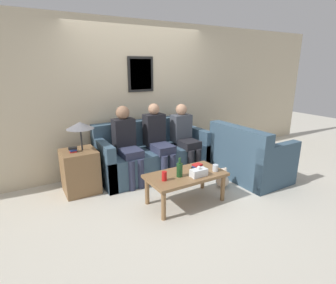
# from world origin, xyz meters

# --- Properties ---
(ground_plane) EXTENTS (16.00, 16.00, 0.00)m
(ground_plane) POSITION_xyz_m (0.00, 0.00, 0.00)
(ground_plane) COLOR beige
(wall_back) EXTENTS (9.00, 0.08, 2.60)m
(wall_back) POSITION_xyz_m (0.00, 0.95, 1.30)
(wall_back) COLOR beige
(wall_back) RESTS_ON ground_plane
(couch_main) EXTENTS (1.94, 0.84, 0.92)m
(couch_main) POSITION_xyz_m (0.00, 0.50, 0.33)
(couch_main) COLOR #385166
(couch_main) RESTS_ON ground_plane
(couch_side) EXTENTS (0.84, 1.20, 0.92)m
(couch_side) POSITION_xyz_m (1.30, -0.52, 0.33)
(couch_side) COLOR #385166
(couch_side) RESTS_ON ground_plane
(coffee_table) EXTENTS (1.08, 0.58, 0.43)m
(coffee_table) POSITION_xyz_m (-0.11, -0.68, 0.37)
(coffee_table) COLOR olive
(coffee_table) RESTS_ON ground_plane
(side_table_with_lamp) EXTENTS (0.51, 0.50, 1.07)m
(side_table_with_lamp) POSITION_xyz_m (-1.27, 0.40, 0.39)
(side_table_with_lamp) COLOR olive
(side_table_with_lamp) RESTS_ON ground_plane
(wine_bottle) EXTENTS (0.08, 0.08, 0.26)m
(wine_bottle) POSITION_xyz_m (-0.23, -0.71, 0.53)
(wine_bottle) COLOR #19421E
(wine_bottle) RESTS_ON coffee_table
(drinking_glass) EXTENTS (0.08, 0.08, 0.09)m
(drinking_glass) POSITION_xyz_m (0.30, -0.81, 0.47)
(drinking_glass) COLOR silver
(drinking_glass) RESTS_ON coffee_table
(book_stack) EXTENTS (0.16, 0.11, 0.07)m
(book_stack) POSITION_xyz_m (0.15, -0.60, 0.46)
(book_stack) COLOR black
(book_stack) RESTS_ON coffee_table
(soda_can) EXTENTS (0.07, 0.07, 0.12)m
(soda_can) POSITION_xyz_m (-0.47, -0.72, 0.49)
(soda_can) COLOR red
(soda_can) RESTS_ON coffee_table
(tissue_box) EXTENTS (0.23, 0.12, 0.15)m
(tissue_box) POSITION_xyz_m (0.00, -0.83, 0.48)
(tissue_box) COLOR silver
(tissue_box) RESTS_ON coffee_table
(person_left) EXTENTS (0.34, 0.61, 1.24)m
(person_left) POSITION_xyz_m (-0.53, 0.37, 0.69)
(person_left) COLOR #2D334C
(person_left) RESTS_ON ground_plane
(person_middle) EXTENTS (0.34, 0.65, 1.24)m
(person_middle) POSITION_xyz_m (0.01, 0.33, 0.68)
(person_middle) COLOR #2D334C
(person_middle) RESTS_ON ground_plane
(person_right) EXTENTS (0.34, 0.59, 1.20)m
(person_right) POSITION_xyz_m (0.53, 0.29, 0.66)
(person_right) COLOR black
(person_right) RESTS_ON ground_plane
(teddy_bear) EXTENTS (0.20, 0.20, 0.32)m
(teddy_bear) POSITION_xyz_m (0.66, -0.59, 0.14)
(teddy_bear) COLOR beige
(teddy_bear) RESTS_ON ground_plane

